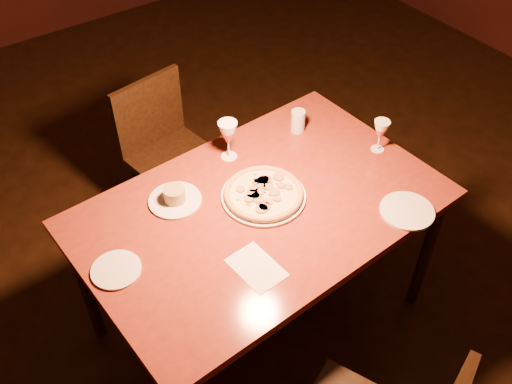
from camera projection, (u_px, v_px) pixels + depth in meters
floor at (294, 305)px, 2.95m from camera, size 7.00×7.00×0.00m
dining_table at (261, 218)px, 2.40m from camera, size 1.53×1.03×0.80m
chair_far at (167, 149)px, 3.09m from camera, size 0.48×0.48×0.87m
pizza_plate at (264, 194)px, 2.38m from camera, size 0.36×0.36×0.04m
ramekin_saucer at (175, 197)px, 2.36m from camera, size 0.22×0.22×0.07m
wine_glass_far at (228, 140)px, 2.51m from camera, size 0.09×0.09×0.19m
wine_glass_right at (380, 136)px, 2.56m from camera, size 0.07×0.07×0.16m
water_tumbler at (298, 121)px, 2.68m from camera, size 0.07×0.07×0.11m
side_plate_left at (116, 270)px, 2.11m from camera, size 0.19×0.19×0.01m
side_plate_near at (407, 211)px, 2.32m from camera, size 0.22×0.22×0.01m
menu_card at (256, 267)px, 2.12m from camera, size 0.16×0.22×0.00m
pendant_light at (262, 39)px, 1.82m from camera, size 0.12×0.12×0.12m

